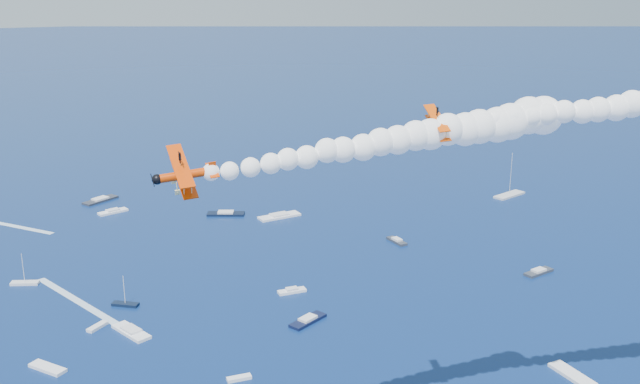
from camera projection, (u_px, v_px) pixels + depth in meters
name	position (u px, v px, depth m)	size (l,w,h in m)	color
biplane_lead	(440.00, 126.00, 105.61)	(6.99, 7.83, 4.72)	#EE4A05
biplane_trail	(186.00, 175.00, 94.22)	(8.20, 9.20, 5.54)	#DF3C04
smoke_trail_lead	(624.00, 105.00, 109.25)	(54.26, 14.54, 9.85)	white
smoke_trail_trail	(388.00, 142.00, 102.53)	(55.07, 5.74, 9.85)	white
spectator_boats	(227.00, 262.00, 207.83)	(229.57, 170.95, 0.70)	white
boat_wakes	(38.00, 258.00, 211.85)	(41.79, 97.80, 0.04)	white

